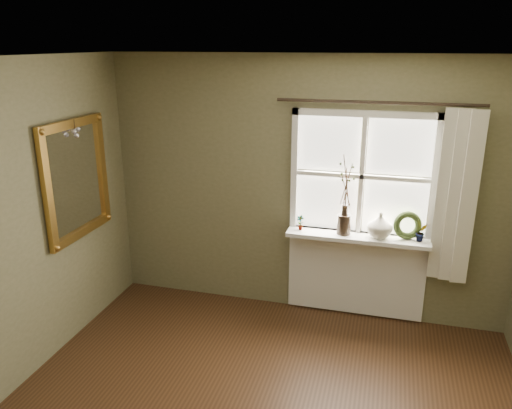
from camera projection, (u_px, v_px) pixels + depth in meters
The scene contains 13 objects.
ceiling at pixel (234, 62), 2.48m from camera, with size 4.50×4.50×0.00m, color silver.
wall_back at pixel (305, 188), 4.99m from camera, with size 4.00×0.10×2.60m, color #6A6645.
window_frame at pixel (362, 176), 4.73m from camera, with size 1.36×0.06×1.24m.
window_sill at pixel (357, 237), 4.81m from camera, with size 1.36×0.26×0.04m, color white.
window_apron at pixel (355, 273), 5.05m from camera, with size 1.36×0.04×0.88m, color white.
dark_jug at pixel (344, 224), 4.81m from camera, with size 0.13×0.13×0.20m, color black.
cream_vase at pixel (380, 225), 4.72m from camera, with size 0.24×0.24×0.25m, color beige.
wreath at pixel (407, 228), 4.70m from camera, with size 0.27×0.27×0.07m, color #2D3D1B.
potted_plant_left at pixel (300, 223), 4.92m from camera, with size 0.08×0.05×0.15m, color #2D3D1B.
potted_plant_right at pixel (421, 232), 4.63m from camera, with size 0.10×0.08×0.17m, color #2D3D1B.
curtain at pixel (456, 198), 4.47m from camera, with size 0.36×0.12×1.59m, color beige.
curtain_rod at pixel (378, 103), 4.44m from camera, with size 0.03×0.03×1.84m, color black.
gilt_mirror at pixel (76, 179), 4.56m from camera, with size 0.10×0.92×1.10m.
Camera 1 is at (0.78, -2.46, 2.70)m, focal length 35.00 mm.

